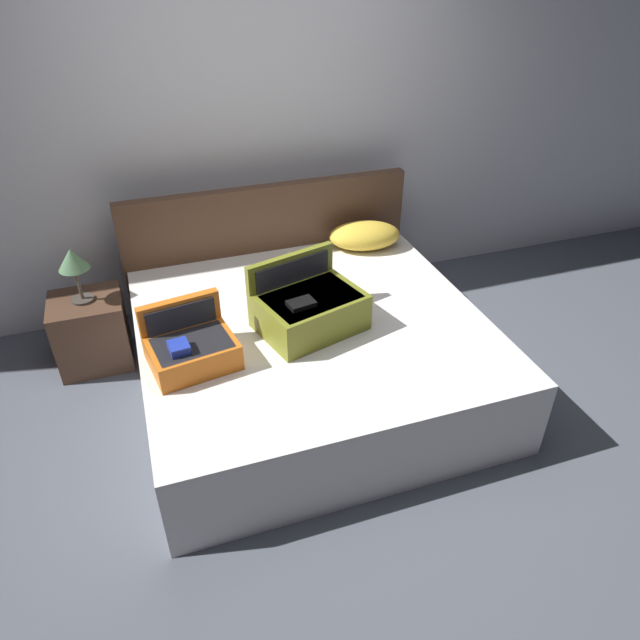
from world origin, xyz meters
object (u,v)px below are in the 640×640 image
Objects in this scene: bed at (312,354)px; hard_case_medium at (191,347)px; pillow_near_headboard at (365,236)px; hard_case_large at (309,308)px; nightstand at (92,331)px; table_lamp at (73,262)px.

hard_case_medium reaches higher than bed.
hard_case_medium is at bearing -145.53° from pillow_near_headboard.
bed is 0.38m from hard_case_large.
pillow_near_headboard reaches higher than bed.
hard_case_large is at bearing -0.06° from hard_case_medium.
hard_case_large is 1.29× the size of pillow_near_headboard.
table_lamp reaches higher than nightstand.
hard_case_large is at bearing -125.49° from bed.
pillow_near_headboard reaches higher than nightstand.
table_lamp is (-1.23, 0.74, 0.13)m from hard_case_large.
table_lamp is (-0.55, 0.85, 0.16)m from hard_case_medium.
pillow_near_headboard is 1.94m from nightstand.
table_lamp is at bearing -177.65° from pillow_near_headboard.
pillow_near_headboard is 1.07× the size of nightstand.
hard_case_medium is at bearing -167.40° from bed.
bed is 4.07× the size of hard_case_medium.
bed is 4.19× the size of nightstand.
pillow_near_headboard is at bearing 25.03° from hard_case_medium.
hard_case_large reaches higher than pillow_near_headboard.
nightstand is (-0.55, 0.85, -0.34)m from hard_case_medium.
bed reaches higher than nightstand.
bed is at bearing 38.65° from hard_case_large.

